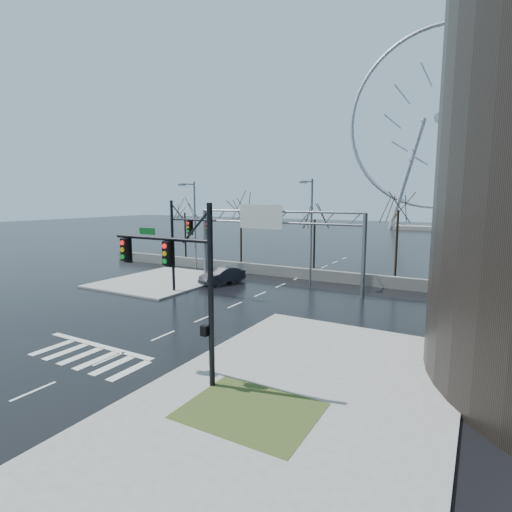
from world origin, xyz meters
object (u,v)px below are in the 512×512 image
Objects in this scene: ferris_wheel at (439,126)px; sign_gantry at (272,231)px; signal_mast_near at (185,275)px; car at (222,275)px; signal_mast_far at (182,238)px.

sign_gantry is at bearing -93.84° from ferris_wheel.
signal_mast_near reaches higher than car.
ferris_wheel is 10.86× the size of car.
signal_mast_near is 101.29m from ferris_wheel.
car is at bearing 120.04° from signal_mast_near.
signal_mast_far is (-11.01, 13.00, -0.04)m from signal_mast_near.
sign_gantry is at bearing 26.46° from car.
signal_mast_far is 89.30m from ferris_wheel.
ferris_wheel reaches higher than sign_gantry.
sign_gantry is 3.49× the size of car.
ferris_wheel reaches higher than car.
signal_mast_near is at bearing -49.74° from signal_mast_far.
signal_mast_far is 1.71× the size of car.
sign_gantry reaches higher than car.
car is (-10.52, 18.19, -4.10)m from signal_mast_near.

